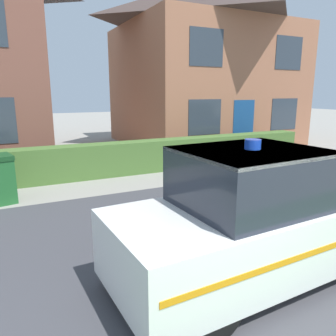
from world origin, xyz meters
name	(u,v)px	position (x,y,z in m)	size (l,w,h in m)	color
road_strip	(159,241)	(0.00, 3.86, 0.01)	(28.00, 5.63, 0.01)	#424247
garden_hedge	(115,159)	(0.72, 8.50, 0.48)	(13.75, 0.65, 0.95)	#4C7233
police_car	(254,220)	(0.69, 2.40, 0.79)	(3.92, 1.78, 1.83)	black
house_right	(203,64)	(6.55, 13.04, 3.70)	(7.54, 7.00, 7.27)	#A86B4C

